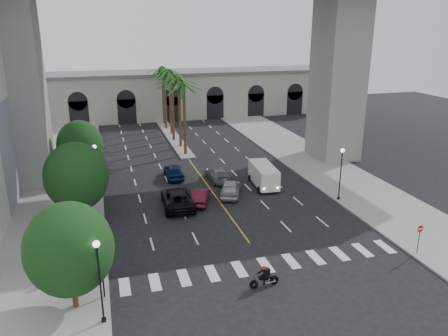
{
  "coord_description": "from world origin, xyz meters",
  "views": [
    {
      "loc": [
        -10.6,
        -27.41,
        16.45
      ],
      "look_at": [
        -0.98,
        6.0,
        5.14
      ],
      "focal_mm": 35.0,
      "sensor_mm": 36.0,
      "label": 1
    }
  ],
  "objects_px": {
    "car_c": "(178,198)",
    "cargo_van": "(264,175)",
    "lamp_post_left_near": "(99,275)",
    "traffic_signal_near": "(101,264)",
    "car_a": "(230,188)",
    "car_b": "(200,196)",
    "pedestrian_b": "(63,232)",
    "car_e": "(174,171)",
    "pedestrian_a": "(28,258)",
    "motorcycle_rider": "(265,277)",
    "lamp_post_left_far": "(96,165)",
    "traffic_signal_far": "(100,235)",
    "car_d": "(218,174)",
    "do_not_enter_sign": "(420,233)",
    "lamp_post_right": "(341,170)"
  },
  "relations": [
    {
      "from": "cargo_van",
      "to": "lamp_post_right",
      "type": "bearing_deg",
      "value": -40.95
    },
    {
      "from": "lamp_post_left_near",
      "to": "lamp_post_right",
      "type": "xyz_separation_m",
      "value": [
        22.8,
        13.0,
        0.0
      ]
    },
    {
      "from": "car_c",
      "to": "cargo_van",
      "type": "relative_size",
      "value": 1.08
    },
    {
      "from": "car_a",
      "to": "traffic_signal_near",
      "type": "bearing_deg",
      "value": 70.78
    },
    {
      "from": "traffic_signal_near",
      "to": "car_a",
      "type": "distance_m",
      "value": 19.63
    },
    {
      "from": "lamp_post_left_far",
      "to": "traffic_signal_near",
      "type": "bearing_deg",
      "value": -89.69
    },
    {
      "from": "traffic_signal_near",
      "to": "traffic_signal_far",
      "type": "distance_m",
      "value": 4.0
    },
    {
      "from": "car_a",
      "to": "car_b",
      "type": "relative_size",
      "value": 1.1
    },
    {
      "from": "traffic_signal_near",
      "to": "car_e",
      "type": "relative_size",
      "value": 0.77
    },
    {
      "from": "traffic_signal_near",
      "to": "pedestrian_b",
      "type": "xyz_separation_m",
      "value": [
        -2.9,
        8.61,
        -1.57
      ]
    },
    {
      "from": "traffic_signal_near",
      "to": "car_d",
      "type": "distance_m",
      "value": 23.5
    },
    {
      "from": "car_b",
      "to": "car_e",
      "type": "distance_m",
      "value": 8.19
    },
    {
      "from": "traffic_signal_near",
      "to": "car_d",
      "type": "bearing_deg",
      "value": 56.9
    },
    {
      "from": "car_d",
      "to": "cargo_van",
      "type": "xyz_separation_m",
      "value": [
        4.22,
        -3.25,
        0.57
      ]
    },
    {
      "from": "pedestrian_a",
      "to": "car_e",
      "type": "bearing_deg",
      "value": 19.46
    },
    {
      "from": "car_c",
      "to": "do_not_enter_sign",
      "type": "relative_size",
      "value": 2.51
    },
    {
      "from": "traffic_signal_near",
      "to": "car_b",
      "type": "relative_size",
      "value": 0.85
    },
    {
      "from": "lamp_post_left_near",
      "to": "traffic_signal_far",
      "type": "relative_size",
      "value": 1.47
    },
    {
      "from": "car_e",
      "to": "lamp_post_right",
      "type": "bearing_deg",
      "value": 143.2
    },
    {
      "from": "car_d",
      "to": "do_not_enter_sign",
      "type": "bearing_deg",
      "value": 115.71
    },
    {
      "from": "car_c",
      "to": "do_not_enter_sign",
      "type": "xyz_separation_m",
      "value": [
        15.7,
        -14.14,
        0.92
      ]
    },
    {
      "from": "car_a",
      "to": "lamp_post_right",
      "type": "bearing_deg",
      "value": 178.3
    },
    {
      "from": "lamp_post_right",
      "to": "car_d",
      "type": "bearing_deg",
      "value": 137.31
    },
    {
      "from": "car_c",
      "to": "pedestrian_a",
      "type": "distance_m",
      "value": 14.8
    },
    {
      "from": "pedestrian_a",
      "to": "pedestrian_b",
      "type": "bearing_deg",
      "value": 28.12
    },
    {
      "from": "pedestrian_b",
      "to": "do_not_enter_sign",
      "type": "height_order",
      "value": "do_not_enter_sign"
    },
    {
      "from": "lamp_post_right",
      "to": "motorcycle_rider",
      "type": "xyz_separation_m",
      "value": [
        -12.43,
        -12.0,
        -2.53
      ]
    },
    {
      "from": "motorcycle_rider",
      "to": "car_e",
      "type": "xyz_separation_m",
      "value": [
        -2.06,
        23.25,
        0.12
      ]
    },
    {
      "from": "traffic_signal_near",
      "to": "car_d",
      "type": "height_order",
      "value": "traffic_signal_near"
    },
    {
      "from": "car_a",
      "to": "do_not_enter_sign",
      "type": "bearing_deg",
      "value": 144.58
    },
    {
      "from": "pedestrian_a",
      "to": "lamp_post_left_near",
      "type": "bearing_deg",
      "value": -89.12
    },
    {
      "from": "car_b",
      "to": "pedestrian_b",
      "type": "height_order",
      "value": "pedestrian_b"
    },
    {
      "from": "motorcycle_rider",
      "to": "pedestrian_b",
      "type": "height_order",
      "value": "pedestrian_b"
    },
    {
      "from": "car_d",
      "to": "lamp_post_left_near",
      "type": "bearing_deg",
      "value": 59.23
    },
    {
      "from": "lamp_post_left_far",
      "to": "car_e",
      "type": "distance_m",
      "value": 9.25
    },
    {
      "from": "traffic_signal_far",
      "to": "car_a",
      "type": "bearing_deg",
      "value": 40.07
    },
    {
      "from": "car_c",
      "to": "cargo_van",
      "type": "height_order",
      "value": "cargo_van"
    },
    {
      "from": "lamp_post_left_near",
      "to": "pedestrian_a",
      "type": "distance_m",
      "value": 9.15
    },
    {
      "from": "lamp_post_left_near",
      "to": "car_b",
      "type": "distance_m",
      "value": 18.93
    },
    {
      "from": "car_a",
      "to": "car_c",
      "type": "height_order",
      "value": "car_c"
    },
    {
      "from": "lamp_post_right",
      "to": "car_a",
      "type": "bearing_deg",
      "value": 156.59
    },
    {
      "from": "lamp_post_left_far",
      "to": "traffic_signal_near",
      "type": "relative_size",
      "value": 1.47
    },
    {
      "from": "motorcycle_rider",
      "to": "lamp_post_left_near",
      "type": "bearing_deg",
      "value": -178.56
    },
    {
      "from": "lamp_post_left_far",
      "to": "traffic_signal_far",
      "type": "bearing_deg",
      "value": -89.6
    },
    {
      "from": "lamp_post_left_near",
      "to": "cargo_van",
      "type": "xyz_separation_m",
      "value": [
        17.12,
        18.88,
        -1.92
      ]
    },
    {
      "from": "car_e",
      "to": "cargo_van",
      "type": "height_order",
      "value": "cargo_van"
    },
    {
      "from": "car_a",
      "to": "car_d",
      "type": "relative_size",
      "value": 0.95
    },
    {
      "from": "lamp_post_left_near",
      "to": "pedestrian_a",
      "type": "height_order",
      "value": "lamp_post_left_near"
    },
    {
      "from": "motorcycle_rider",
      "to": "pedestrian_b",
      "type": "relative_size",
      "value": 1.34
    },
    {
      "from": "traffic_signal_near",
      "to": "car_d",
      "type": "xyz_separation_m",
      "value": [
        12.8,
        19.63,
        -1.79
      ]
    }
  ]
}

